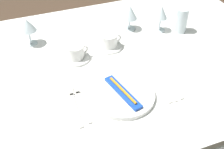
{
  "coord_description": "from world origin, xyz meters",
  "views": [
    {
      "loc": [
        -0.3,
        -0.98,
        1.55
      ],
      "look_at": [
        0.02,
        -0.11,
        0.76
      ],
      "focal_mm": 46.2,
      "sensor_mm": 36.0,
      "label": 1
    }
  ],
  "objects": [
    {
      "name": "dinner_plate",
      "position": [
        0.02,
        -0.23,
        0.75
      ],
      "size": [
        0.25,
        0.25,
        0.02
      ],
      "primitive_type": "cylinder",
      "color": "white",
      "rests_on": "dining_table"
    },
    {
      "name": "saucer_far",
      "position": [
        0.09,
        0.1,
        0.74
      ],
      "size": [
        0.12,
        0.12,
        0.01
      ],
      "primitive_type": "cylinder",
      "color": "white",
      "rests_on": "dining_table"
    },
    {
      "name": "toothbrush_package",
      "position": [
        0.02,
        -0.23,
        0.77
      ],
      "size": [
        0.08,
        0.21,
        0.02
      ],
      "color": "blue",
      "rests_on": "dinner_plate"
    },
    {
      "name": "dining_table",
      "position": [
        0.0,
        0.0,
        0.66
      ],
      "size": [
        1.8,
        1.11,
        0.74
      ],
      "color": "white",
      "rests_on": "ground"
    },
    {
      "name": "coffee_cup_right",
      "position": [
        -0.09,
        0.07,
        0.78
      ],
      "size": [
        0.1,
        0.08,
        0.06
      ],
      "color": "white",
      "rests_on": "saucer_right"
    },
    {
      "name": "spoon_soup",
      "position": [
        0.21,
        -0.19,
        0.74
      ],
      "size": [
        0.03,
        0.23,
        0.01
      ],
      "color": "beige",
      "rests_on": "dining_table"
    },
    {
      "name": "wine_glass_left",
      "position": [
        0.24,
        0.22,
        0.83
      ],
      "size": [
        0.08,
        0.08,
        0.14
      ],
      "color": "silver",
      "rests_on": "dining_table"
    },
    {
      "name": "wine_glass_right",
      "position": [
        0.38,
        0.15,
        0.84
      ],
      "size": [
        0.07,
        0.07,
        0.14
      ],
      "color": "silver",
      "rests_on": "dining_table"
    },
    {
      "name": "drink_tumbler",
      "position": [
        0.48,
        0.11,
        0.8
      ],
      "size": [
        0.06,
        0.06,
        0.13
      ],
      "color": "silver",
      "rests_on": "dining_table"
    },
    {
      "name": "spoon_dessert",
      "position": [
        0.24,
        -0.2,
        0.74
      ],
      "size": [
        0.03,
        0.21,
        0.01
      ],
      "color": "beige",
      "rests_on": "dining_table"
    },
    {
      "name": "dinner_knife",
      "position": [
        0.18,
        -0.22,
        0.74
      ],
      "size": [
        0.02,
        0.24,
        0.0
      ],
      "color": "beige",
      "rests_on": "dining_table"
    },
    {
      "name": "coffee_cup_far",
      "position": [
        0.09,
        0.1,
        0.78
      ],
      "size": [
        0.1,
        0.08,
        0.06
      ],
      "color": "white",
      "rests_on": "saucer_far"
    },
    {
      "name": "fork_inner",
      "position": [
        -0.17,
        -0.21,
        0.74
      ],
      "size": [
        0.03,
        0.21,
        0.0
      ],
      "color": "beige",
      "rests_on": "dining_table"
    },
    {
      "name": "wine_glass_centre",
      "position": [
        -0.26,
        0.27,
        0.84
      ],
      "size": [
        0.08,
        0.08,
        0.14
      ],
      "color": "silver",
      "rests_on": "dining_table"
    },
    {
      "name": "saucer_right",
      "position": [
        -0.09,
        0.07,
        0.74
      ],
      "size": [
        0.13,
        0.13,
        0.01
      ],
      "primitive_type": "cylinder",
      "color": "white",
      "rests_on": "dining_table"
    },
    {
      "name": "fork_outer",
      "position": [
        -0.14,
        -0.21,
        0.74
      ],
      "size": [
        0.02,
        0.2,
        0.0
      ],
      "color": "beige",
      "rests_on": "dining_table"
    }
  ]
}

